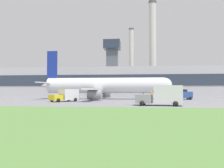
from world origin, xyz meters
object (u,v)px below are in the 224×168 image
object	(u,v)px
baggage_truck	(163,96)
ground_crew_person	(151,96)
pushback_tug	(183,95)
fuel_truck	(66,95)
airplane	(103,86)

from	to	relation	value
baggage_truck	ground_crew_person	world-z (taller)	baggage_truck
pushback_tug	baggage_truck	world-z (taller)	baggage_truck
fuel_truck	ground_crew_person	size ratio (longest dim) A/B	2.85
fuel_truck	ground_crew_person	distance (m)	15.56
pushback_tug	fuel_truck	bearing A→B (deg)	-155.55
pushback_tug	baggage_truck	size ratio (longest dim) A/B	0.56
pushback_tug	ground_crew_person	world-z (taller)	pushback_tug
pushback_tug	baggage_truck	distance (m)	20.58
airplane	baggage_truck	distance (m)	22.79
fuel_truck	ground_crew_person	world-z (taller)	fuel_truck
ground_crew_person	fuel_truck	bearing A→B (deg)	-176.26
baggage_truck	fuel_truck	distance (m)	18.57
airplane	pushback_tug	world-z (taller)	airplane
airplane	baggage_truck	size ratio (longest dim) A/B	4.77
airplane	ground_crew_person	distance (m)	14.46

